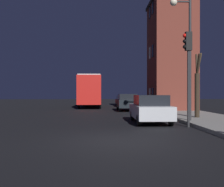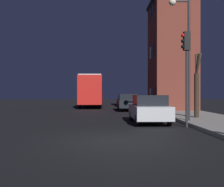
{
  "view_description": "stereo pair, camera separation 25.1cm",
  "coord_description": "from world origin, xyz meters",
  "px_view_note": "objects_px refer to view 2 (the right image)",
  "views": [
    {
      "loc": [
        -0.69,
        -8.68,
        1.66
      ],
      "look_at": [
        0.16,
        10.83,
        1.63
      ],
      "focal_mm": 40.0,
      "sensor_mm": 36.0,
      "label": 1
    },
    {
      "loc": [
        -0.44,
        -8.69,
        1.66
      ],
      "look_at": [
        0.16,
        10.83,
        1.63
      ],
      "focal_mm": 40.0,
      "sensor_mm": 36.0,
      "label": 2
    }
  ],
  "objects_px": {
    "streetlamp": "(184,41)",
    "bus": "(92,89)",
    "car_mid_lane": "(128,102)",
    "car_near_lane": "(149,109)",
    "car_far_lane": "(124,101)",
    "traffic_light": "(186,59)",
    "bare_tree": "(197,86)"
  },
  "relations": [
    {
      "from": "traffic_light",
      "to": "bare_tree",
      "type": "relative_size",
      "value": 1.13
    },
    {
      "from": "bare_tree",
      "to": "car_far_lane",
      "type": "xyz_separation_m",
      "value": [
        -3.15,
        16.27,
        -1.41
      ]
    },
    {
      "from": "car_near_lane",
      "to": "bus",
      "type": "bearing_deg",
      "value": 103.51
    },
    {
      "from": "bare_tree",
      "to": "car_mid_lane",
      "type": "relative_size",
      "value": 1.03
    },
    {
      "from": "car_near_lane",
      "to": "car_far_lane",
      "type": "xyz_separation_m",
      "value": [
        0.04,
        17.58,
        -0.08
      ]
    },
    {
      "from": "bus",
      "to": "traffic_light",
      "type": "bearing_deg",
      "value": -73.4
    },
    {
      "from": "car_near_lane",
      "to": "car_mid_lane",
      "type": "distance_m",
      "value": 9.51
    },
    {
      "from": "streetlamp",
      "to": "car_near_lane",
      "type": "relative_size",
      "value": 1.63
    },
    {
      "from": "bus",
      "to": "car_mid_lane",
      "type": "distance_m",
      "value": 7.96
    },
    {
      "from": "streetlamp",
      "to": "bus",
      "type": "xyz_separation_m",
      "value": [
        -5.78,
        16.86,
        -2.32
      ]
    },
    {
      "from": "traffic_light",
      "to": "car_mid_lane",
      "type": "bearing_deg",
      "value": 98.91
    },
    {
      "from": "car_mid_lane",
      "to": "bare_tree",
      "type": "bearing_deg",
      "value": -67.03
    },
    {
      "from": "bus",
      "to": "car_near_lane",
      "type": "height_order",
      "value": "bus"
    },
    {
      "from": "car_far_lane",
      "to": "car_near_lane",
      "type": "bearing_deg",
      "value": -90.14
    },
    {
      "from": "car_far_lane",
      "to": "traffic_light",
      "type": "bearing_deg",
      "value": -85.73
    },
    {
      "from": "bus",
      "to": "car_near_lane",
      "type": "xyz_separation_m",
      "value": [
        3.95,
        -16.45,
        -1.36
      ]
    },
    {
      "from": "streetlamp",
      "to": "car_mid_lane",
      "type": "relative_size",
      "value": 1.65
    },
    {
      "from": "car_far_lane",
      "to": "bus",
      "type": "bearing_deg",
      "value": -164.16
    },
    {
      "from": "car_near_lane",
      "to": "car_mid_lane",
      "type": "height_order",
      "value": "car_mid_lane"
    },
    {
      "from": "car_mid_lane",
      "to": "car_far_lane",
      "type": "bearing_deg",
      "value": 87.7
    },
    {
      "from": "car_mid_lane",
      "to": "car_far_lane",
      "type": "height_order",
      "value": "car_mid_lane"
    },
    {
      "from": "bus",
      "to": "car_far_lane",
      "type": "relative_size",
      "value": 2.2
    },
    {
      "from": "traffic_light",
      "to": "car_near_lane",
      "type": "relative_size",
      "value": 1.14
    },
    {
      "from": "bus",
      "to": "car_near_lane",
      "type": "bearing_deg",
      "value": -76.49
    },
    {
      "from": "streetlamp",
      "to": "car_far_lane",
      "type": "bearing_deg",
      "value": 95.67
    },
    {
      "from": "car_near_lane",
      "to": "car_far_lane",
      "type": "height_order",
      "value": "car_near_lane"
    },
    {
      "from": "streetlamp",
      "to": "bare_tree",
      "type": "relative_size",
      "value": 1.61
    },
    {
      "from": "traffic_light",
      "to": "bus",
      "type": "distance_m",
      "value": 19.09
    },
    {
      "from": "bare_tree",
      "to": "car_near_lane",
      "type": "relative_size",
      "value": 1.01
    },
    {
      "from": "streetlamp",
      "to": "car_mid_lane",
      "type": "xyz_separation_m",
      "value": [
        -2.11,
        9.92,
        -3.64
      ]
    },
    {
      "from": "car_far_lane",
      "to": "streetlamp",
      "type": "bearing_deg",
      "value": -84.33
    },
    {
      "from": "streetlamp",
      "to": "bus",
      "type": "height_order",
      "value": "streetlamp"
    }
  ]
}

